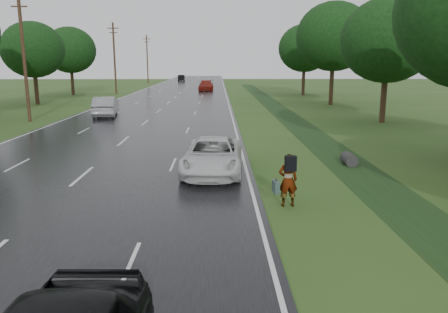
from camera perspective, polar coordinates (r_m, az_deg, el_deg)
name	(u,v)px	position (r m, az deg, el deg)	size (l,w,h in m)	color
road	(173,99)	(54.72, -6.72, 7.42)	(14.00, 180.00, 0.04)	black
edge_stripe_east	(227,99)	(54.45, 0.43, 7.51)	(0.12, 180.00, 0.01)	silver
edge_stripe_west	(118,99)	(55.80, -13.68, 7.28)	(0.12, 180.00, 0.01)	silver
center_line	(173,99)	(54.72, -6.72, 7.45)	(0.12, 180.00, 0.01)	silver
drainage_ditch	(309,133)	(28.95, 11.08, 3.01)	(2.20, 120.00, 0.56)	#173213
utility_pole_mid	(24,53)	(37.28, -24.71, 12.13)	(1.60, 0.26, 10.00)	#332215
utility_pole_far	(114,57)	(65.91, -14.12, 12.46)	(1.60, 0.26, 10.00)	#332215
utility_pole_distant	(147,59)	(95.39, -9.99, 12.48)	(1.60, 0.26, 10.00)	#332215
tree_east_c	(388,40)	(35.62, 20.63, 14.02)	(7.00, 7.00, 9.29)	#332215
tree_east_d	(334,37)	(48.89, 14.17, 14.94)	(8.00, 8.00, 10.76)	#332215
tree_east_f	(305,48)	(62.43, 10.49, 13.73)	(7.20, 7.20, 9.62)	#332215
tree_west_d	(33,50)	(52.13, -23.71, 12.65)	(6.60, 6.60, 8.80)	#332215
tree_west_f	(70,50)	(65.50, -19.46, 12.97)	(7.00, 7.00, 9.29)	#332215
pedestrian	(287,179)	(14.17, 8.28, -2.99)	(0.81, 0.68, 1.73)	#A5998C
white_pickup	(213,156)	(18.15, -1.49, 0.09)	(2.39, 5.17, 1.44)	silver
silver_sedan	(105,107)	(38.45, -15.27, 6.31)	(1.76, 5.04, 1.66)	gray
far_car_red	(206,86)	(70.30, -2.36, 9.24)	(2.28, 5.60, 1.62)	maroon
far_car_dark	(181,78)	(104.70, -5.60, 10.16)	(1.58, 4.54, 1.50)	black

